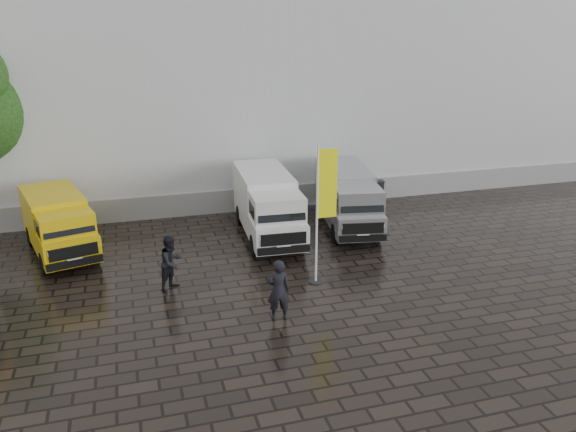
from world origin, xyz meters
name	(u,v)px	position (x,y,z in m)	size (l,w,h in m)	color
ground	(329,282)	(0.00, 0.00, 0.00)	(120.00, 120.00, 0.00)	black
exhibition_hall	(266,59)	(2.00, 16.00, 6.00)	(44.00, 16.00, 12.00)	silver
hall_plinth	(310,194)	(2.00, 7.95, 0.50)	(44.00, 0.15, 1.00)	gray
van_yellow	(59,226)	(-8.41, 4.88, 1.08)	(1.80, 4.68, 2.16)	gold
van_white	(268,207)	(-0.86, 4.54, 1.21)	(1.87, 5.60, 2.43)	white
van_silver	(347,199)	(2.49, 4.70, 1.16)	(1.79, 5.37, 2.33)	#A8AAAD
flagpole	(323,208)	(-0.22, 0.15, 2.48)	(0.88, 0.50, 4.51)	black
wheelie_bin	(377,191)	(5.16, 7.58, 0.50)	(0.60, 0.60, 1.00)	black
person_front	(278,290)	(-2.18, -1.84, 0.90)	(0.66, 0.43, 1.80)	black
person_tent	(172,262)	(-4.84, 0.97, 0.87)	(0.85, 0.66, 1.75)	black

